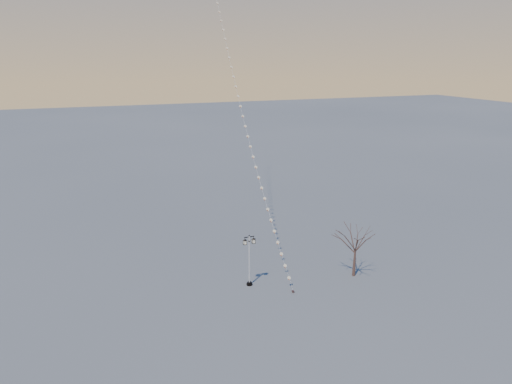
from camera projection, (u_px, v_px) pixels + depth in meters
name	position (u px, v px, depth m)	size (l,w,h in m)	color
ground	(262.00, 290.00, 35.32)	(300.00, 300.00, 0.00)	slate
street_lamp	(249.00, 258.00, 35.46)	(1.10, 0.48, 4.32)	black
bare_tree	(356.00, 242.00, 36.84)	(2.63, 2.63, 4.36)	#52372D
kite_train	(243.00, 96.00, 44.63)	(2.64, 30.25, 28.06)	#392422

